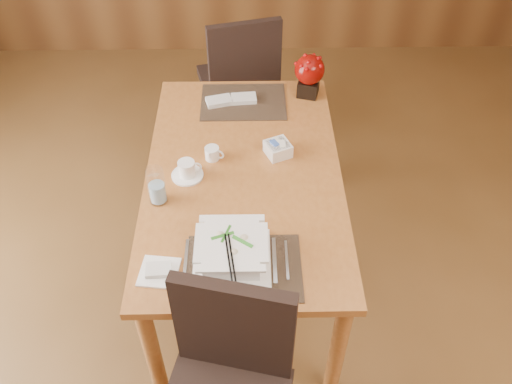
{
  "coord_description": "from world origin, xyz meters",
  "views": [
    {
      "loc": [
        0.03,
        -1.23,
        2.45
      ],
      "look_at": [
        0.05,
        0.35,
        0.87
      ],
      "focal_mm": 38.0,
      "sensor_mm": 36.0,
      "label": 1
    }
  ],
  "objects_px": {
    "bread_plate": "(159,272)",
    "far_chair": "(241,77)",
    "creamer_jug": "(212,153)",
    "near_chair": "(227,383)",
    "dining_table": "(244,187)",
    "water_glass": "(156,186)",
    "soup_setting": "(232,252)",
    "coffee_cup": "(187,170)",
    "sugar_caddy": "(278,149)",
    "berry_decor": "(309,73)"
  },
  "relations": [
    {
      "from": "dining_table",
      "to": "berry_decor",
      "type": "distance_m",
      "value": 0.74
    },
    {
      "from": "creamer_jug",
      "to": "dining_table",
      "type": "bearing_deg",
      "value": -13.22
    },
    {
      "from": "soup_setting",
      "to": "creamer_jug",
      "type": "distance_m",
      "value": 0.63
    },
    {
      "from": "dining_table",
      "to": "near_chair",
      "type": "bearing_deg",
      "value": -93.96
    },
    {
      "from": "bread_plate",
      "to": "far_chair",
      "type": "height_order",
      "value": "far_chair"
    },
    {
      "from": "soup_setting",
      "to": "water_glass",
      "type": "relative_size",
      "value": 1.69
    },
    {
      "from": "berry_decor",
      "to": "near_chair",
      "type": "xyz_separation_m",
      "value": [
        -0.41,
        -1.54,
        -0.33
      ]
    },
    {
      "from": "dining_table",
      "to": "creamer_jug",
      "type": "height_order",
      "value": "creamer_jug"
    },
    {
      "from": "berry_decor",
      "to": "near_chair",
      "type": "distance_m",
      "value": 1.63
    },
    {
      "from": "dining_table",
      "to": "sugar_caddy",
      "type": "relative_size",
      "value": 13.84
    },
    {
      "from": "dining_table",
      "to": "bread_plate",
      "type": "distance_m",
      "value": 0.66
    },
    {
      "from": "dining_table",
      "to": "far_chair",
      "type": "xyz_separation_m",
      "value": [
        -0.02,
        1.09,
        -0.1
      ]
    },
    {
      "from": "creamer_jug",
      "to": "bread_plate",
      "type": "height_order",
      "value": "creamer_jug"
    },
    {
      "from": "dining_table",
      "to": "creamer_jug",
      "type": "relative_size",
      "value": 17.09
    },
    {
      "from": "bread_plate",
      "to": "near_chair",
      "type": "bearing_deg",
      "value": -53.59
    },
    {
      "from": "far_chair",
      "to": "bread_plate",
      "type": "bearing_deg",
      "value": 65.44
    },
    {
      "from": "sugar_caddy",
      "to": "coffee_cup",
      "type": "bearing_deg",
      "value": -160.98
    },
    {
      "from": "dining_table",
      "to": "sugar_caddy",
      "type": "bearing_deg",
      "value": 37.42
    },
    {
      "from": "coffee_cup",
      "to": "water_glass",
      "type": "height_order",
      "value": "water_glass"
    },
    {
      "from": "dining_table",
      "to": "near_chair",
      "type": "xyz_separation_m",
      "value": [
        -0.06,
        -0.92,
        -0.1
      ]
    },
    {
      "from": "coffee_cup",
      "to": "near_chair",
      "type": "relative_size",
      "value": 0.15
    },
    {
      "from": "far_chair",
      "to": "berry_decor",
      "type": "bearing_deg",
      "value": 113.72
    },
    {
      "from": "coffee_cup",
      "to": "creamer_jug",
      "type": "distance_m",
      "value": 0.16
    },
    {
      "from": "dining_table",
      "to": "soup_setting",
      "type": "height_order",
      "value": "soup_setting"
    },
    {
      "from": "sugar_caddy",
      "to": "near_chair",
      "type": "relative_size",
      "value": 0.11
    },
    {
      "from": "berry_decor",
      "to": "soup_setting",
      "type": "bearing_deg",
      "value": -109.19
    },
    {
      "from": "berry_decor",
      "to": "creamer_jug",
      "type": "bearing_deg",
      "value": -133.88
    },
    {
      "from": "creamer_jug",
      "to": "berry_decor",
      "type": "xyz_separation_m",
      "value": [
        0.5,
        0.52,
        0.1
      ]
    },
    {
      "from": "creamer_jug",
      "to": "soup_setting",
      "type": "bearing_deg",
      "value": -59.49
    },
    {
      "from": "soup_setting",
      "to": "sugar_caddy",
      "type": "xyz_separation_m",
      "value": [
        0.21,
        0.64,
        -0.03
      ]
    },
    {
      "from": "creamer_jug",
      "to": "near_chair",
      "type": "bearing_deg",
      "value": -64.22
    },
    {
      "from": "dining_table",
      "to": "water_glass",
      "type": "height_order",
      "value": "water_glass"
    },
    {
      "from": "berry_decor",
      "to": "near_chair",
      "type": "bearing_deg",
      "value": -105.01
    },
    {
      "from": "creamer_jug",
      "to": "near_chair",
      "type": "distance_m",
      "value": 1.05
    },
    {
      "from": "berry_decor",
      "to": "bread_plate",
      "type": "distance_m",
      "value": 1.37
    },
    {
      "from": "coffee_cup",
      "to": "near_chair",
      "type": "bearing_deg",
      "value": -77.93
    },
    {
      "from": "coffee_cup",
      "to": "far_chair",
      "type": "distance_m",
      "value": 1.16
    },
    {
      "from": "soup_setting",
      "to": "near_chair",
      "type": "xyz_separation_m",
      "value": [
        -0.02,
        -0.41,
        -0.25
      ]
    },
    {
      "from": "dining_table",
      "to": "coffee_cup",
      "type": "bearing_deg",
      "value": -175.58
    },
    {
      "from": "water_glass",
      "to": "creamer_jug",
      "type": "bearing_deg",
      "value": 51.08
    },
    {
      "from": "creamer_jug",
      "to": "far_chair",
      "type": "bearing_deg",
      "value": 103.81
    },
    {
      "from": "creamer_jug",
      "to": "far_chair",
      "type": "distance_m",
      "value": 1.03
    },
    {
      "from": "dining_table",
      "to": "water_glass",
      "type": "xyz_separation_m",
      "value": [
        -0.37,
        -0.17,
        0.19
      ]
    },
    {
      "from": "coffee_cup",
      "to": "far_chair",
      "type": "xyz_separation_m",
      "value": [
        0.24,
        1.11,
        -0.23
      ]
    },
    {
      "from": "dining_table",
      "to": "soup_setting",
      "type": "bearing_deg",
      "value": -95.04
    },
    {
      "from": "sugar_caddy",
      "to": "berry_decor",
      "type": "xyz_separation_m",
      "value": [
        0.19,
        0.49,
        0.1
      ]
    },
    {
      "from": "coffee_cup",
      "to": "dining_table",
      "type": "bearing_deg",
      "value": 4.42
    },
    {
      "from": "coffee_cup",
      "to": "near_chair",
      "type": "height_order",
      "value": "near_chair"
    },
    {
      "from": "berry_decor",
      "to": "near_chair",
      "type": "height_order",
      "value": "near_chair"
    },
    {
      "from": "dining_table",
      "to": "coffee_cup",
      "type": "height_order",
      "value": "coffee_cup"
    }
  ]
}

